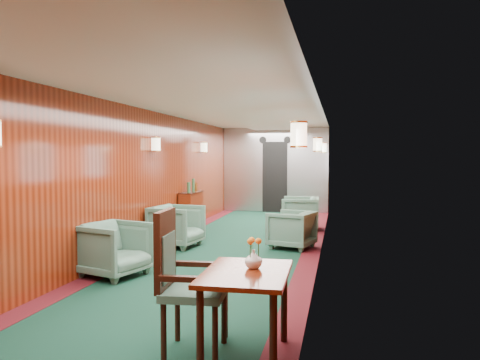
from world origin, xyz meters
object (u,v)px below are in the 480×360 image
Objects in this scene: dining_table at (246,285)px; side_chair at (182,275)px; armchair_left_near at (114,249)px; armchair_left_far at (177,226)px; credenza at (191,210)px; armchair_right_far at (300,213)px; armchair_right_near at (291,229)px.

dining_table is 0.54m from side_chair.
armchair_left_near is (-1.66, 2.09, -0.27)m from side_chair.
armchair_left_far reaches higher than armchair_left_near.
side_chair is 1.04× the size of credenza.
armchair_left_near is 0.98× the size of armchair_left_far.
side_chair is at bearing -6.05° from armchair_right_far.
armchair_right_far is at bearing -7.83° from armchair_left_near.
credenza reaches higher than dining_table.
dining_table is at bearing -68.30° from credenza.
armchair_left_near reaches higher than armchair_right_near.
credenza reaches higher than armchair_left_far.
armchair_left_near is 2.09m from armchair_left_far.
credenza reaches higher than armchair_right_far.
dining_table is at bearing -1.34° from armchair_right_far.
armchair_right_near is at bearing 79.99° from side_chair.
side_chair reaches higher than armchair_right_far.
armchair_left_near is (-2.20, 2.13, -0.23)m from dining_table.
dining_table is 1.20× the size of armchair_right_far.
credenza reaches higher than armchair_left_near.
dining_table is 0.82× the size of side_chair.
armchair_left_far is (-1.54, 4.17, -0.26)m from side_chair.
credenza is at bearing -80.42° from armchair_right_far.
credenza is 1.40× the size of armchair_right_far.
armchair_right_far is (-0.12, 6.60, -0.23)m from dining_table.
side_chair is 4.50m from armchair_right_near.
credenza is at bearing -108.02° from armchair_right_near.
armchair_right_near is 0.91× the size of armchair_right_far.
armchair_left_near is 3.17m from armchair_right_near.
armchair_right_near is at bearing -1.84° from armchair_right_far.
credenza is 2.83m from armchair_right_near.
armchair_left_near reaches higher than dining_table.
side_chair is 6.58m from armchair_right_far.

